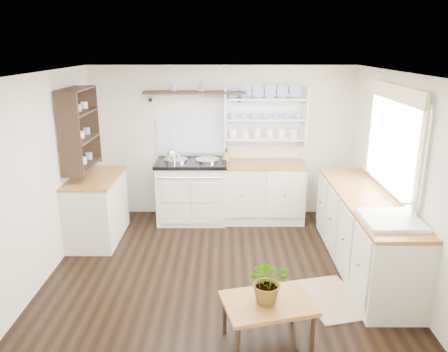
% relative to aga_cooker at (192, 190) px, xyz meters
% --- Properties ---
extents(floor, '(4.00, 3.80, 0.01)m').
position_rel_aga_cooker_xyz_m(floor, '(0.45, -1.57, -0.48)').
color(floor, black).
rests_on(floor, ground).
extents(wall_back, '(4.00, 0.02, 2.30)m').
position_rel_aga_cooker_xyz_m(wall_back, '(0.45, 0.33, 0.67)').
color(wall_back, beige).
rests_on(wall_back, ground).
extents(wall_right, '(0.02, 3.80, 2.30)m').
position_rel_aga_cooker_xyz_m(wall_right, '(2.45, -1.57, 0.67)').
color(wall_right, beige).
rests_on(wall_right, ground).
extents(wall_left, '(0.02, 3.80, 2.30)m').
position_rel_aga_cooker_xyz_m(wall_left, '(-1.55, -1.57, 0.67)').
color(wall_left, beige).
rests_on(wall_left, ground).
extents(ceiling, '(4.00, 3.80, 0.01)m').
position_rel_aga_cooker_xyz_m(ceiling, '(0.45, -1.57, 1.82)').
color(ceiling, white).
rests_on(ceiling, wall_back).
extents(window, '(0.08, 1.55, 1.22)m').
position_rel_aga_cooker_xyz_m(window, '(2.40, -1.42, 1.09)').
color(window, white).
rests_on(window, wall_right).
extents(aga_cooker, '(1.05, 0.73, 0.97)m').
position_rel_aga_cooker_xyz_m(aga_cooker, '(0.00, 0.00, 0.00)').
color(aga_cooker, silver).
rests_on(aga_cooker, floor).
extents(back_cabinets, '(1.27, 0.63, 0.90)m').
position_rel_aga_cooker_xyz_m(back_cabinets, '(1.05, 0.03, -0.02)').
color(back_cabinets, '#EEE8CD').
rests_on(back_cabinets, floor).
extents(right_cabinets, '(0.62, 2.43, 0.90)m').
position_rel_aga_cooker_xyz_m(right_cabinets, '(2.15, -1.47, -0.02)').
color(right_cabinets, '#EEE8CD').
rests_on(right_cabinets, floor).
extents(belfast_sink, '(0.55, 0.60, 0.45)m').
position_rel_aga_cooker_xyz_m(belfast_sink, '(2.15, -2.22, 0.32)').
color(belfast_sink, white).
rests_on(belfast_sink, right_cabinets).
extents(left_cabinets, '(0.62, 1.13, 0.90)m').
position_rel_aga_cooker_xyz_m(left_cabinets, '(-1.25, -0.67, -0.02)').
color(left_cabinets, '#EEE8CD').
rests_on(left_cabinets, floor).
extents(plate_rack, '(1.20, 0.22, 0.90)m').
position_rel_aga_cooker_xyz_m(plate_rack, '(1.10, 0.29, 1.08)').
color(plate_rack, white).
rests_on(plate_rack, wall_back).
extents(high_shelf, '(1.50, 0.29, 0.16)m').
position_rel_aga_cooker_xyz_m(high_shelf, '(0.05, 0.21, 1.43)').
color(high_shelf, black).
rests_on(high_shelf, wall_back).
extents(left_shelving, '(0.28, 0.80, 1.05)m').
position_rel_aga_cooker_xyz_m(left_shelving, '(-1.39, -0.67, 1.07)').
color(left_shelving, black).
rests_on(left_shelving, wall_left).
extents(kettle, '(0.17, 0.17, 0.21)m').
position_rel_aga_cooker_xyz_m(kettle, '(-0.28, -0.12, 0.56)').
color(kettle, silver).
rests_on(kettle, aga_cooker).
extents(utensil_crock, '(0.11, 0.11, 0.13)m').
position_rel_aga_cooker_xyz_m(utensil_crock, '(0.51, 0.11, 0.50)').
color(utensil_crock, '#A87B3D').
rests_on(utensil_crock, back_cabinets).
extents(center_table, '(0.89, 0.73, 0.42)m').
position_rel_aga_cooker_xyz_m(center_table, '(0.88, -2.89, -0.10)').
color(center_table, brown).
rests_on(center_table, floor).
extents(potted_plant, '(0.39, 0.34, 0.41)m').
position_rel_aga_cooker_xyz_m(potted_plant, '(0.88, -2.89, 0.15)').
color(potted_plant, '#3F7233').
rests_on(potted_plant, center_table).
extents(floor_rug, '(0.73, 0.95, 0.02)m').
position_rel_aga_cooker_xyz_m(floor_rug, '(1.63, -2.19, -0.47)').
color(floor_rug, '#7E6449').
rests_on(floor_rug, floor).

